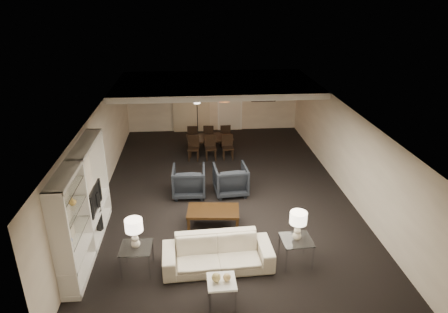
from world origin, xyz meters
TOP-DOWN VIEW (x-y plane):
  - floor at (0.00, 0.00)m, footprint 11.00×11.00m
  - ceiling at (0.00, 0.00)m, footprint 7.00×11.00m
  - wall_back at (0.00, 5.50)m, footprint 7.00×0.02m
  - wall_front at (0.00, -5.50)m, footprint 7.00×0.02m
  - wall_left at (-3.50, 0.00)m, footprint 0.02×11.00m
  - wall_right at (3.50, 0.00)m, footprint 0.02×11.00m
  - ceiling_soffit at (0.00, 3.50)m, footprint 7.00×4.00m
  - curtains at (-0.90, 5.42)m, footprint 1.50×0.12m
  - door at (0.70, 5.47)m, footprint 0.90×0.05m
  - painting at (2.10, 5.46)m, footprint 0.95×0.04m
  - media_unit at (-3.31, -2.60)m, footprint 0.38×3.40m
  - pendant_light at (0.30, 3.50)m, footprint 0.52×0.52m
  - sofa at (-0.43, -3.47)m, footprint 2.38×1.02m
  - coffee_table at (-0.43, -1.87)m, footprint 1.35×0.87m
  - armchair_left at (-1.03, -0.17)m, footprint 0.95×0.98m
  - armchair_right at (0.17, -0.17)m, footprint 1.00×1.03m
  - side_table_left at (-2.13, -3.47)m, footprint 0.66×0.66m
  - side_table_right at (1.27, -3.47)m, footprint 0.67×0.67m
  - table_lamp_left at (-2.13, -3.47)m, footprint 0.39×0.39m
  - table_lamp_right at (1.27, -3.47)m, footprint 0.37×0.37m
  - marble_table at (-0.43, -4.57)m, footprint 0.54×0.54m
  - gold_gourd_a at (-0.53, -4.57)m, footprint 0.17×0.17m
  - gold_gourd_b at (-0.33, -4.57)m, footprint 0.15×0.15m
  - television at (-3.28, -2.09)m, footprint 0.99×0.13m
  - vase_blue at (-3.31, -3.90)m, footprint 0.17×0.17m
  - vase_amber at (-3.31, -3.29)m, footprint 0.15×0.15m
  - floor_speaker at (-3.20, -2.00)m, footprint 0.16×0.16m
  - dining_table at (-0.27, 3.02)m, footprint 1.72×1.06m
  - chair_nl at (-0.87, 2.37)m, footprint 0.44×0.44m
  - chair_nm at (-0.27, 2.37)m, footprint 0.41×0.41m
  - chair_nr at (0.33, 2.37)m, footprint 0.40×0.40m
  - chair_fl at (-0.87, 3.67)m, footprint 0.43×0.43m
  - chair_fm at (-0.27, 3.67)m, footprint 0.44×0.44m
  - chair_fr at (0.33, 3.67)m, footprint 0.42×0.42m
  - floor_lamp at (-0.67, 4.25)m, footprint 0.31×0.31m

SIDE VIEW (x-z plane):
  - floor at x=0.00m, z-range 0.00..0.00m
  - coffee_table at x=-0.43m, z-range 0.00..0.46m
  - marble_table at x=-0.43m, z-range 0.00..0.53m
  - dining_table at x=-0.27m, z-range 0.00..0.58m
  - side_table_left at x=-2.13m, z-range 0.00..0.60m
  - side_table_right at x=1.27m, z-range 0.00..0.60m
  - sofa at x=-0.43m, z-range 0.00..0.68m
  - chair_nl at x=-0.87m, z-range 0.00..0.86m
  - chair_nm at x=-0.27m, z-range 0.00..0.86m
  - chair_nr at x=0.33m, z-range 0.00..0.86m
  - chair_fl at x=-0.87m, z-range 0.00..0.86m
  - chair_fm at x=-0.27m, z-range 0.00..0.86m
  - chair_fr at x=0.33m, z-range 0.00..0.86m
  - armchair_left at x=-1.03m, z-range 0.00..0.87m
  - armchair_right at x=0.17m, z-range 0.00..0.87m
  - floor_speaker at x=-3.20m, z-range 0.00..1.13m
  - gold_gourd_b at x=-0.33m, z-range 0.53..0.68m
  - gold_gourd_a at x=-0.53m, z-range 0.53..0.71m
  - floor_lamp at x=-0.67m, z-range 0.00..1.74m
  - table_lamp_left at x=-2.13m, z-range 0.60..1.26m
  - table_lamp_right at x=1.27m, z-range 0.60..1.26m
  - television at x=-3.28m, z-range 0.75..1.32m
  - door at x=0.70m, z-range 0.00..2.10m
  - vase_blue at x=-3.31m, z-range 1.06..1.23m
  - media_unit at x=-3.31m, z-range 0.00..2.35m
  - curtains at x=-0.90m, z-range 0.00..2.40m
  - wall_back at x=0.00m, z-range 0.00..2.50m
  - wall_front at x=0.00m, z-range 0.00..2.50m
  - wall_left at x=-3.50m, z-range 0.00..2.50m
  - wall_right at x=3.50m, z-range 0.00..2.50m
  - painting at x=2.10m, z-range 1.23..1.88m
  - vase_amber at x=-3.31m, z-range 1.56..1.72m
  - pendant_light at x=0.30m, z-range 1.80..2.04m
  - ceiling_soffit at x=0.00m, z-range 2.30..2.50m
  - ceiling at x=0.00m, z-range 2.49..2.51m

